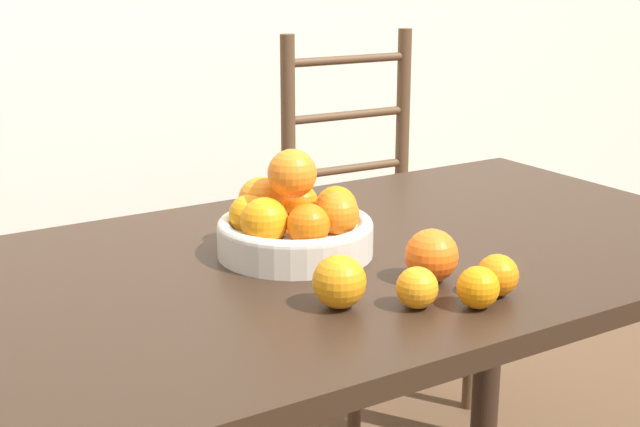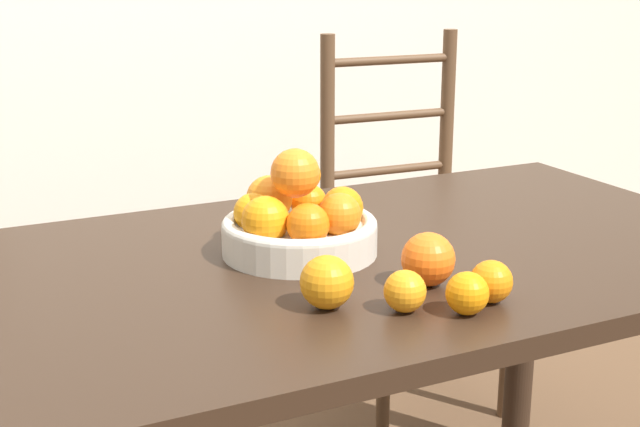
# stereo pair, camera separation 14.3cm
# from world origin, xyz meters

# --- Properties ---
(dining_table) EXTENTS (1.46, 0.83, 0.75)m
(dining_table) POSITION_xyz_m (0.00, 0.00, 0.64)
(dining_table) COLOR black
(dining_table) RESTS_ON ground_plane
(fruit_bowl) EXTENTS (0.26, 0.26, 0.19)m
(fruit_bowl) POSITION_xyz_m (-0.09, 0.04, 0.81)
(fruit_bowl) COLOR beige
(fruit_bowl) RESTS_ON dining_table
(orange_loose_0) EXTENTS (0.08, 0.08, 0.08)m
(orange_loose_0) POSITION_xyz_m (-0.16, -0.20, 0.78)
(orange_loose_0) COLOR orange
(orange_loose_0) RESTS_ON dining_table
(orange_loose_1) EXTENTS (0.06, 0.06, 0.06)m
(orange_loose_1) POSITION_xyz_m (-0.06, -0.26, 0.78)
(orange_loose_1) COLOR orange
(orange_loose_1) RESTS_ON dining_table
(orange_loose_2) EXTENTS (0.06, 0.06, 0.06)m
(orange_loose_2) POSITION_xyz_m (0.01, -0.31, 0.78)
(orange_loose_2) COLOR orange
(orange_loose_2) RESTS_ON dining_table
(orange_loose_3) EXTENTS (0.08, 0.08, 0.08)m
(orange_loose_3) POSITION_xyz_m (0.02, -0.19, 0.79)
(orange_loose_3) COLOR orange
(orange_loose_3) RESTS_ON dining_table
(orange_loose_4) EXTENTS (0.06, 0.06, 0.06)m
(orange_loose_4) POSITION_xyz_m (0.07, -0.29, 0.78)
(orange_loose_4) COLOR orange
(orange_loose_4) RESTS_ON dining_table
(chair_right) EXTENTS (0.44, 0.42, 1.03)m
(chair_right) POSITION_xyz_m (0.57, 0.74, 0.49)
(chair_right) COLOR #513823
(chair_right) RESTS_ON ground_plane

